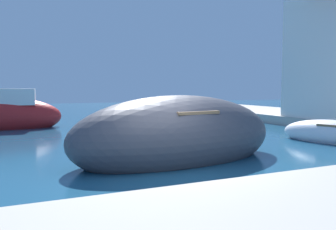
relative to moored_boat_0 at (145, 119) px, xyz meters
name	(u,v)px	position (x,y,z in m)	size (l,w,h in m)	color
ground	(180,179)	(-2.64, -9.47, -0.51)	(80.00, 80.00, 0.00)	navy
quay_promenade	(330,156)	(1.68, -9.84, -0.26)	(44.00, 32.00, 0.50)	#ADA89E
moored_boat_0	(145,119)	(0.00, 0.00, 0.00)	(4.75, 6.18, 1.84)	white
moored_boat_4	(332,134)	(4.93, -7.11, -0.20)	(2.35, 4.10, 1.12)	white
moored_boat_5	(178,137)	(-1.76, -7.55, 0.16)	(6.76, 3.40, 2.41)	#3F3F47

